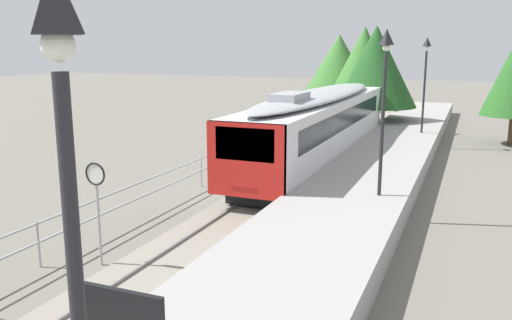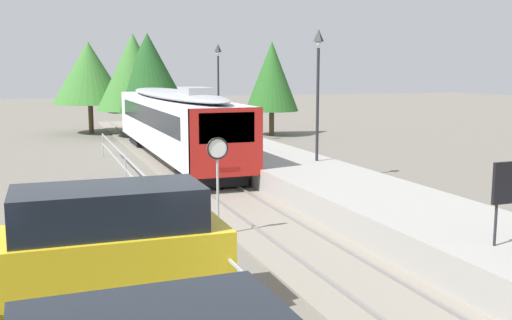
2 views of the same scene
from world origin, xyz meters
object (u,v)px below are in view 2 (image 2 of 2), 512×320
platform_lamp_mid_platform (318,70)px  parked_van_yellow (98,252)px  commuter_train (174,119)px  platform_lamp_far_end (218,70)px  speed_limit_sign (218,162)px

platform_lamp_mid_platform → parked_van_yellow: bearing=-131.5°
commuter_train → platform_lamp_mid_platform: 9.25m
parked_van_yellow → platform_lamp_far_end: bearing=68.9°
speed_limit_sign → parked_van_yellow: 5.87m
speed_limit_sign → parked_van_yellow: speed_limit_sign is taller
platform_lamp_mid_platform → platform_lamp_far_end: size_ratio=1.00×
platform_lamp_mid_platform → parked_van_yellow: size_ratio=1.09×
platform_lamp_far_end → speed_limit_sign: size_ratio=1.91×
platform_lamp_far_end → commuter_train: bearing=-123.4°
platform_lamp_mid_platform → platform_lamp_far_end: bearing=90.0°
commuter_train → speed_limit_sign: (-1.90, -14.34, -0.02)m
platform_lamp_mid_platform → speed_limit_sign: size_ratio=1.91×
commuter_train → parked_van_yellow: bearing=-106.3°
parked_van_yellow → commuter_train: bearing=73.7°
commuter_train → speed_limit_sign: commuter_train is taller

